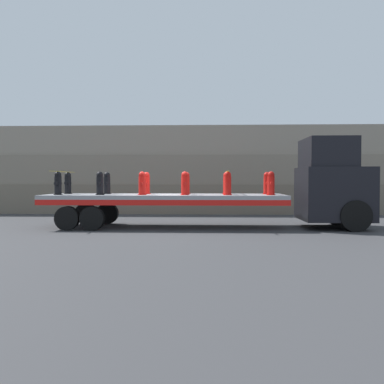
% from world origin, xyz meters
% --- Properties ---
extents(ground_plane, '(120.00, 120.00, 0.00)m').
position_xyz_m(ground_plane, '(0.00, 0.00, 0.00)').
color(ground_plane, '#38383A').
extents(rock_cliff, '(60.00, 3.30, 4.75)m').
position_xyz_m(rock_cliff, '(0.00, 7.73, 2.38)').
color(rock_cliff, '#706656').
rests_on(rock_cliff, ground_plane).
extents(truck_cab, '(2.48, 2.68, 3.40)m').
position_xyz_m(truck_cab, '(6.47, 0.00, 1.67)').
color(truck_cab, black).
rests_on(truck_cab, ground_plane).
extents(flatbed_trailer, '(9.17, 2.66, 1.27)m').
position_xyz_m(flatbed_trailer, '(-0.57, 0.00, 1.04)').
color(flatbed_trailer, gray).
rests_on(flatbed_trailer, ground_plane).
extents(fire_hydrant_black_near_0, '(0.33, 0.58, 0.88)m').
position_xyz_m(fire_hydrant_black_near_0, '(-3.99, -0.56, 1.69)').
color(fire_hydrant_black_near_0, black).
rests_on(fire_hydrant_black_near_0, flatbed_trailer).
extents(fire_hydrant_black_far_0, '(0.33, 0.58, 0.88)m').
position_xyz_m(fire_hydrant_black_far_0, '(-3.99, 0.56, 1.69)').
color(fire_hydrant_black_far_0, black).
rests_on(fire_hydrant_black_far_0, flatbed_trailer).
extents(fire_hydrant_black_near_1, '(0.33, 0.58, 0.88)m').
position_xyz_m(fire_hydrant_black_near_1, '(-2.39, -0.56, 1.69)').
color(fire_hydrant_black_near_1, black).
rests_on(fire_hydrant_black_near_1, flatbed_trailer).
extents(fire_hydrant_black_far_1, '(0.33, 0.58, 0.88)m').
position_xyz_m(fire_hydrant_black_far_1, '(-2.39, 0.56, 1.69)').
color(fire_hydrant_black_far_1, black).
rests_on(fire_hydrant_black_far_1, flatbed_trailer).
extents(fire_hydrant_red_near_2, '(0.33, 0.58, 0.88)m').
position_xyz_m(fire_hydrant_red_near_2, '(-0.80, -0.56, 1.69)').
color(fire_hydrant_red_near_2, red).
rests_on(fire_hydrant_red_near_2, flatbed_trailer).
extents(fire_hydrant_red_far_2, '(0.33, 0.58, 0.88)m').
position_xyz_m(fire_hydrant_red_far_2, '(-0.80, 0.56, 1.69)').
color(fire_hydrant_red_far_2, red).
rests_on(fire_hydrant_red_far_2, flatbed_trailer).
extents(fire_hydrant_red_near_3, '(0.33, 0.58, 0.88)m').
position_xyz_m(fire_hydrant_red_near_3, '(0.80, -0.56, 1.69)').
color(fire_hydrant_red_near_3, red).
rests_on(fire_hydrant_red_near_3, flatbed_trailer).
extents(fire_hydrant_red_far_3, '(0.33, 0.58, 0.88)m').
position_xyz_m(fire_hydrant_red_far_3, '(0.80, 0.56, 1.69)').
color(fire_hydrant_red_far_3, red).
rests_on(fire_hydrant_red_far_3, flatbed_trailer).
extents(fire_hydrant_red_near_4, '(0.33, 0.58, 0.88)m').
position_xyz_m(fire_hydrant_red_near_4, '(2.39, -0.56, 1.69)').
color(fire_hydrant_red_near_4, red).
rests_on(fire_hydrant_red_near_4, flatbed_trailer).
extents(fire_hydrant_red_far_4, '(0.33, 0.58, 0.88)m').
position_xyz_m(fire_hydrant_red_far_4, '(2.39, 0.56, 1.69)').
color(fire_hydrant_red_far_4, red).
rests_on(fire_hydrant_red_far_4, flatbed_trailer).
extents(fire_hydrant_red_near_5, '(0.33, 0.58, 0.88)m').
position_xyz_m(fire_hydrant_red_near_5, '(3.99, -0.56, 1.69)').
color(fire_hydrant_red_near_5, red).
rests_on(fire_hydrant_red_near_5, flatbed_trailer).
extents(fire_hydrant_red_far_5, '(0.33, 0.58, 0.88)m').
position_xyz_m(fire_hydrant_red_far_5, '(3.99, 0.56, 1.69)').
color(fire_hydrant_red_far_5, red).
rests_on(fire_hydrant_red_far_5, flatbed_trailer).
extents(cargo_strap_rear, '(0.05, 2.76, 0.01)m').
position_xyz_m(cargo_strap_rear, '(-3.99, 0.00, 2.15)').
color(cargo_strap_rear, yellow).
rests_on(cargo_strap_rear, fire_hydrant_black_near_0).
extents(cargo_strap_middle, '(0.05, 2.76, 0.01)m').
position_xyz_m(cargo_strap_middle, '(2.39, 0.00, 2.15)').
color(cargo_strap_middle, yellow).
rests_on(cargo_strap_middle, fire_hydrant_red_near_4).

